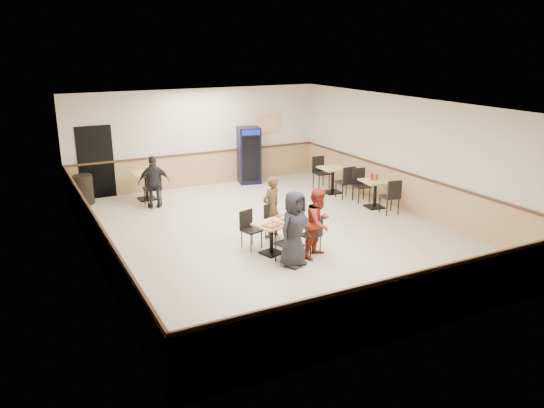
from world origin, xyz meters
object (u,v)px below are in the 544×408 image
diner_woman_left (294,229)px  pepsi_cooler (249,155)px  diner_woman_right (319,223)px  lone_diner (154,182)px  trash_bin (84,190)px  back_table (146,181)px  main_table (282,230)px  side_table_far (333,176)px  side_table_near (375,190)px  diner_man_opposite (271,207)px

diner_woman_left → pepsi_cooler: size_ratio=0.87×
diner_woman_right → pepsi_cooler: bearing=50.3°
lone_diner → trash_bin: bearing=-26.2°
back_table → pepsi_cooler: 3.46m
main_table → diner_woman_left: bearing=-117.9°
back_table → lone_diner: bearing=-90.0°
diner_woman_right → trash_bin: (-3.78, 6.18, -0.32)m
side_table_far → trash_bin: 7.12m
side_table_near → side_table_far: size_ratio=1.01×
main_table → lone_diner: lone_diner is taller
side_table_near → back_table: 6.43m
diner_woman_left → trash_bin: size_ratio=1.89×
diner_woman_right → lone_diner: (-2.12, 4.93, -0.01)m
diner_man_opposite → trash_bin: size_ratio=1.75×
main_table → side_table_far: side_table_far is taller
side_table_far → pepsi_cooler: bearing=126.9°
diner_man_opposite → lone_diner: (-1.78, 3.44, 0.00)m
main_table → pepsi_cooler: (1.81, 5.58, 0.45)m
lone_diner → pepsi_cooler: bearing=-148.5°
lone_diner → side_table_far: (5.11, -0.96, -0.20)m
main_table → diner_woman_right: diner_woman_right is taller
side_table_near → pepsi_cooler: pepsi_cooler is taller
lone_diner → side_table_far: size_ratio=1.84×
pepsi_cooler → side_table_far: bearing=-40.1°
lone_diner → side_table_far: 5.20m
diner_woman_right → pepsi_cooler: pepsi_cooler is taller
back_table → pepsi_cooler: size_ratio=0.45×
diner_woman_right → side_table_near: size_ratio=1.85×
main_table → diner_woman_left: size_ratio=0.89×
diner_woman_left → diner_woman_right: 0.72m
diner_man_opposite → trash_bin: 5.83m
diner_woman_left → pepsi_cooler: pepsi_cooler is taller
diner_woman_right → lone_diner: size_ratio=1.02×
lone_diner → pepsi_cooler: pepsi_cooler is taller
side_table_far → lone_diner: bearing=169.4°
side_table_far → trash_bin: size_ratio=0.95×
diner_man_opposite → trash_bin: diner_man_opposite is taller
side_table_near → back_table: size_ratio=0.99×
main_table → diner_man_opposite: (0.18, 0.84, 0.27)m
side_table_near → trash_bin: 8.03m
lone_diner → pepsi_cooler: (3.42, 1.30, 0.17)m
lone_diner → back_table: bearing=-79.3°
diner_woman_left → diner_man_opposite: diner_woman_left is taller
diner_woman_left → side_table_near: bearing=11.7°
trash_bin → back_table: bearing=-11.9°
diner_woman_left → side_table_near: diner_woman_left is taller
side_table_far → back_table: (-5.11, 1.86, 0.01)m
pepsi_cooler → trash_bin: (-5.08, -0.04, -0.48)m
back_table → trash_bin: (-1.66, 0.35, -0.12)m
lone_diner → back_table: lone_diner is taller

